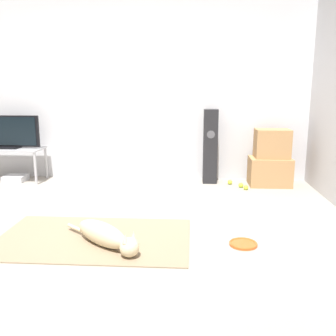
{
  "coord_description": "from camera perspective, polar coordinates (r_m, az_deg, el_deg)",
  "views": [
    {
      "loc": [
        0.92,
        -3.41,
        1.34
      ],
      "look_at": [
        0.64,
        0.72,
        0.45
      ],
      "focal_mm": 40.0,
      "sensor_mm": 36.0,
      "label": 1
    }
  ],
  "objects": [
    {
      "name": "ground_plane",
      "position": [
        3.77,
        -10.67,
        -8.88
      ],
      "size": [
        12.0,
        12.0,
        0.0
      ],
      "primitive_type": "plane",
      "color": "gray"
    },
    {
      "name": "wall_back",
      "position": [
        5.58,
        -5.78,
        11.41
      ],
      "size": [
        8.0,
        0.06,
        2.55
      ],
      "color": "silver",
      "rests_on": "ground_plane"
    },
    {
      "name": "area_rug",
      "position": [
        3.51,
        -11.23,
        -10.43
      ],
      "size": [
        1.73,
        1.06,
        0.01
      ],
      "color": "#847056",
      "rests_on": "ground_plane"
    },
    {
      "name": "dog",
      "position": [
        3.27,
        -9.44,
        -10.12
      ],
      "size": [
        0.77,
        0.64,
        0.21
      ],
      "color": "beige",
      "rests_on": "area_rug"
    },
    {
      "name": "frisbee",
      "position": [
        3.38,
        11.39,
        -11.25
      ],
      "size": [
        0.24,
        0.24,
        0.03
      ],
      "color": "#DB511E",
      "rests_on": "ground_plane"
    },
    {
      "name": "cardboard_box_lower",
      "position": [
        5.4,
        15.23,
        -0.52
      ],
      "size": [
        0.57,
        0.4,
        0.39
      ],
      "color": "#A87A4C",
      "rests_on": "ground_plane"
    },
    {
      "name": "cardboard_box_upper",
      "position": [
        5.34,
        15.58,
        3.61
      ],
      "size": [
        0.46,
        0.33,
        0.39
      ],
      "color": "#A87A4C",
      "rests_on": "cardboard_box_lower"
    },
    {
      "name": "floor_speaker",
      "position": [
        5.35,
        6.46,
        3.28
      ],
      "size": [
        0.2,
        0.2,
        1.05
      ],
      "color": "black",
      "rests_on": "ground_plane"
    },
    {
      "name": "tv_stand",
      "position": [
        5.9,
        -23.19,
        2.2
      ],
      "size": [
        1.01,
        0.45,
        0.48
      ],
      "color": "#A8A8AD",
      "rests_on": "ground_plane"
    },
    {
      "name": "tv",
      "position": [
        5.87,
        -23.41,
        5.0
      ],
      "size": [
        0.96,
        0.2,
        0.47
      ],
      "color": "black",
      "rests_on": "tv_stand"
    },
    {
      "name": "tennis_ball_by_boxes",
      "position": [
        5.22,
        11.04,
        -2.59
      ],
      "size": [
        0.07,
        0.07,
        0.07
      ],
      "color": "#C6E033",
      "rests_on": "ground_plane"
    },
    {
      "name": "tennis_ball_near_speaker",
      "position": [
        5.36,
        9.42,
        -2.14
      ],
      "size": [
        0.07,
        0.07,
        0.07
      ],
      "color": "#C6E033",
      "rests_on": "ground_plane"
    },
    {
      "name": "tennis_ball_loose_on_carpet",
      "position": [
        5.12,
        11.78,
        -2.92
      ],
      "size": [
        0.07,
        0.07,
        0.07
      ],
      "color": "#C6E033",
      "rests_on": "ground_plane"
    },
    {
      "name": "game_console",
      "position": [
        5.92,
        -22.22,
        -1.44
      ],
      "size": [
        0.31,
        0.28,
        0.09
      ],
      "color": "#B7B7BC",
      "rests_on": "ground_plane"
    }
  ]
}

